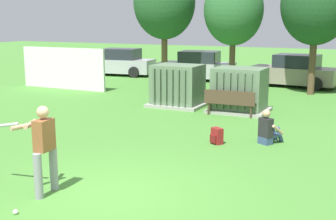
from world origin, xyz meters
TOP-DOWN VIEW (x-y plane):
  - ground_plane at (0.00, 0.00)m, footprint 96.00×96.00m
  - fence_panel at (-9.54, 10.50)m, footprint 4.80×0.12m
  - transformer_west at (-2.62, 8.82)m, footprint 2.10×1.70m
  - transformer_mid_west at (-0.12, 8.80)m, footprint 2.10×1.70m
  - park_bench at (-0.20, 7.92)m, footprint 1.81×0.47m
  - batter at (-1.19, -0.48)m, footprint 1.61×0.72m
  - sports_ball at (-1.00, -1.44)m, footprint 0.09×0.09m
  - seated_spectator at (1.85, 4.99)m, footprint 0.67×0.79m
  - backpack at (0.61, 4.35)m, footprint 0.38×0.37m
  - tree_left at (-5.93, 14.36)m, footprint 3.20×3.20m
  - tree_center_left at (-2.23, 14.43)m, footprint 2.88×2.88m
  - tree_center_right at (1.64, 14.00)m, footprint 3.05×3.05m
  - parked_car_leftmost at (-9.96, 16.38)m, footprint 4.40×2.37m
  - parked_car_left_of_center at (-4.84, 16.33)m, footprint 4.40×2.35m
  - parked_car_right_of_center at (0.50, 16.14)m, footprint 4.32×2.18m

SIDE VIEW (x-z plane):
  - ground_plane at x=0.00m, z-range 0.00..0.00m
  - sports_ball at x=-1.00m, z-range 0.00..0.09m
  - backpack at x=0.61m, z-range -0.01..0.43m
  - seated_spectator at x=1.85m, z-range -0.11..0.86m
  - park_bench at x=-0.20m, z-range 0.08..0.99m
  - parked_car_leftmost at x=-9.96m, z-range -0.06..1.56m
  - parked_car_left_of_center at x=-4.84m, z-range -0.06..1.56m
  - parked_car_right_of_center at x=0.50m, z-range -0.06..1.56m
  - transformer_west at x=-2.62m, z-range -0.02..1.60m
  - transformer_mid_west at x=-0.12m, z-range -0.02..1.60m
  - batter at x=-1.19m, z-range 0.11..1.85m
  - fence_panel at x=-9.54m, z-range 0.00..2.00m
  - tree_center_left at x=-2.23m, z-range 1.02..6.52m
  - tree_center_right at x=1.64m, z-range 1.08..6.91m
  - tree_left at x=-5.93m, z-range 1.14..7.25m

